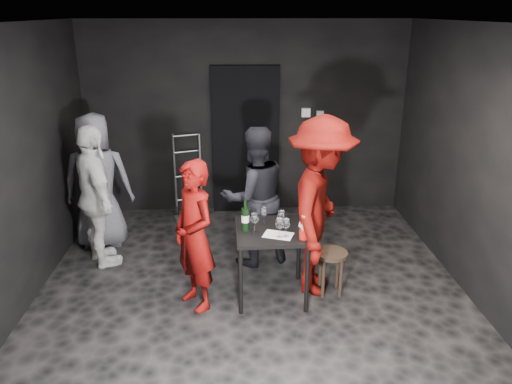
{
  "coord_description": "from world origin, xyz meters",
  "views": [
    {
      "loc": [
        -0.16,
        -4.46,
        2.8
      ],
      "look_at": [
        0.05,
        0.25,
        1.08
      ],
      "focal_mm": 35.0,
      "sensor_mm": 36.0,
      "label": 1
    }
  ],
  "objects_px": {
    "stool": "(331,261)",
    "bystander_cream": "(95,190)",
    "bystander_grey": "(97,174)",
    "hand_truck": "(189,202)",
    "woman_black": "(254,191)",
    "breadstick_cup": "(304,227)",
    "tasting_table": "(272,238)",
    "wine_bottle": "(245,219)",
    "server_red": "(194,236)",
    "man_maroon": "(321,186)"
  },
  "relations": [
    {
      "from": "tasting_table",
      "to": "breadstick_cup",
      "type": "xyz_separation_m",
      "value": [
        0.29,
        -0.23,
        0.22
      ]
    },
    {
      "from": "bystander_cream",
      "to": "breadstick_cup",
      "type": "distance_m",
      "value": 2.43
    },
    {
      "from": "stool",
      "to": "breadstick_cup",
      "type": "bearing_deg",
      "value": -142.46
    },
    {
      "from": "stool",
      "to": "bystander_cream",
      "type": "distance_m",
      "value": 2.71
    },
    {
      "from": "tasting_table",
      "to": "breadstick_cup",
      "type": "relative_size",
      "value": 2.86
    },
    {
      "from": "hand_truck",
      "to": "server_red",
      "type": "relative_size",
      "value": 0.79
    },
    {
      "from": "tasting_table",
      "to": "wine_bottle",
      "type": "bearing_deg",
      "value": -179.54
    },
    {
      "from": "stool",
      "to": "breadstick_cup",
      "type": "relative_size",
      "value": 1.79
    },
    {
      "from": "hand_truck",
      "to": "tasting_table",
      "type": "bearing_deg",
      "value": -84.6
    },
    {
      "from": "hand_truck",
      "to": "bystander_grey",
      "type": "height_order",
      "value": "bystander_grey"
    },
    {
      "from": "tasting_table",
      "to": "bystander_grey",
      "type": "height_order",
      "value": "bystander_grey"
    },
    {
      "from": "server_red",
      "to": "breadstick_cup",
      "type": "relative_size",
      "value": 5.81
    },
    {
      "from": "server_red",
      "to": "bystander_cream",
      "type": "distance_m",
      "value": 1.49
    },
    {
      "from": "server_red",
      "to": "bystander_grey",
      "type": "height_order",
      "value": "bystander_grey"
    },
    {
      "from": "woman_black",
      "to": "bystander_cream",
      "type": "relative_size",
      "value": 0.96
    },
    {
      "from": "bystander_cream",
      "to": "bystander_grey",
      "type": "bearing_deg",
      "value": -18.59
    },
    {
      "from": "stool",
      "to": "bystander_cream",
      "type": "bearing_deg",
      "value": 163.45
    },
    {
      "from": "bystander_cream",
      "to": "hand_truck",
      "type": "bearing_deg",
      "value": -63.39
    },
    {
      "from": "hand_truck",
      "to": "woman_black",
      "type": "relative_size",
      "value": 0.69
    },
    {
      "from": "bystander_cream",
      "to": "bystander_grey",
      "type": "xyz_separation_m",
      "value": [
        -0.11,
        0.51,
        0.03
      ]
    },
    {
      "from": "tasting_table",
      "to": "wine_bottle",
      "type": "relative_size",
      "value": 2.33
    },
    {
      "from": "stool",
      "to": "bystander_grey",
      "type": "relative_size",
      "value": 0.25
    },
    {
      "from": "bystander_grey",
      "to": "man_maroon",
      "type": "bearing_deg",
      "value": 150.62
    },
    {
      "from": "tasting_table",
      "to": "stool",
      "type": "height_order",
      "value": "tasting_table"
    },
    {
      "from": "tasting_table",
      "to": "server_red",
      "type": "bearing_deg",
      "value": -169.97
    },
    {
      "from": "breadstick_cup",
      "to": "hand_truck",
      "type": "bearing_deg",
      "value": 118.55
    },
    {
      "from": "stool",
      "to": "man_maroon",
      "type": "bearing_deg",
      "value": 143.55
    },
    {
      "from": "hand_truck",
      "to": "stool",
      "type": "relative_size",
      "value": 2.56
    },
    {
      "from": "hand_truck",
      "to": "bystander_grey",
      "type": "bearing_deg",
      "value": -158.69
    },
    {
      "from": "hand_truck",
      "to": "bystander_grey",
      "type": "distance_m",
      "value": 1.52
    },
    {
      "from": "hand_truck",
      "to": "tasting_table",
      "type": "distance_m",
      "value": 2.44
    },
    {
      "from": "bystander_grey",
      "to": "breadstick_cup",
      "type": "bearing_deg",
      "value": 142.23
    },
    {
      "from": "bystander_cream",
      "to": "tasting_table",
      "type": "bearing_deg",
      "value": -142.73
    },
    {
      "from": "stool",
      "to": "bystander_cream",
      "type": "height_order",
      "value": "bystander_cream"
    },
    {
      "from": "bystander_grey",
      "to": "hand_truck",
      "type": "bearing_deg",
      "value": -143.31
    },
    {
      "from": "tasting_table",
      "to": "bystander_grey",
      "type": "xyz_separation_m",
      "value": [
        -2.03,
        1.3,
        0.29
      ]
    },
    {
      "from": "tasting_table",
      "to": "bystander_grey",
      "type": "relative_size",
      "value": 0.4
    },
    {
      "from": "bystander_grey",
      "to": "breadstick_cup",
      "type": "xyz_separation_m",
      "value": [
        2.32,
        -1.53,
        -0.07
      ]
    },
    {
      "from": "tasting_table",
      "to": "stool",
      "type": "relative_size",
      "value": 1.6
    },
    {
      "from": "woman_black",
      "to": "bystander_cream",
      "type": "distance_m",
      "value": 1.78
    },
    {
      "from": "hand_truck",
      "to": "bystander_cream",
      "type": "height_order",
      "value": "bystander_cream"
    },
    {
      "from": "hand_truck",
      "to": "woman_black",
      "type": "height_order",
      "value": "woman_black"
    },
    {
      "from": "bystander_cream",
      "to": "woman_black",
      "type": "bearing_deg",
      "value": -121.09
    },
    {
      "from": "server_red",
      "to": "wine_bottle",
      "type": "xyz_separation_m",
      "value": [
        0.49,
        0.13,
        0.11
      ]
    },
    {
      "from": "stool",
      "to": "man_maroon",
      "type": "relative_size",
      "value": 0.2
    },
    {
      "from": "hand_truck",
      "to": "man_maroon",
      "type": "height_order",
      "value": "man_maroon"
    },
    {
      "from": "man_maroon",
      "to": "bystander_grey",
      "type": "bearing_deg",
      "value": 82.09
    },
    {
      "from": "bystander_grey",
      "to": "woman_black",
      "type": "bearing_deg",
      "value": 159.91
    },
    {
      "from": "woman_black",
      "to": "man_maroon",
      "type": "bearing_deg",
      "value": 115.91
    },
    {
      "from": "man_maroon",
      "to": "bystander_cream",
      "type": "relative_size",
      "value": 1.27
    }
  ]
}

